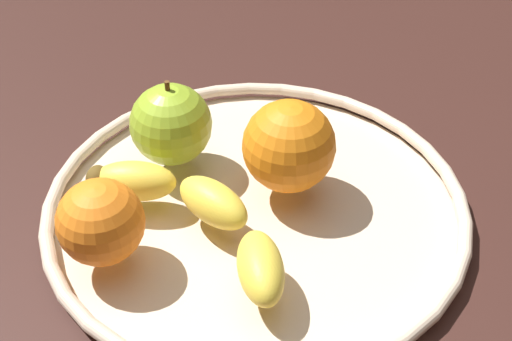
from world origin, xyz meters
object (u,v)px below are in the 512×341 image
(banana, at_px, (196,214))
(orange_front_right, at_px, (101,222))
(orange_back_right, at_px, (287,145))
(fruit_bowl, at_px, (256,205))
(apple, at_px, (171,124))

(banana, xyz_separation_m, orange_front_right, (0.02, 0.07, 0.02))
(banana, height_order, orange_back_right, orange_back_right)
(orange_back_right, bearing_deg, fruit_bowl, 93.57)
(orange_back_right, distance_m, orange_front_right, 0.17)
(apple, relative_size, orange_front_right, 1.20)
(fruit_bowl, height_order, banana, banana)
(banana, xyz_separation_m, apple, (0.09, -0.03, 0.02))
(banana, bearing_deg, orange_front_right, 63.06)
(orange_front_right, bearing_deg, banana, -105.80)
(fruit_bowl, xyz_separation_m, orange_back_right, (0.00, -0.03, 0.05))
(fruit_bowl, distance_m, apple, 0.10)
(banana, relative_size, orange_front_right, 3.20)
(banana, bearing_deg, apple, -31.00)
(orange_front_right, bearing_deg, apple, -55.44)
(banana, bearing_deg, orange_back_right, -97.68)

